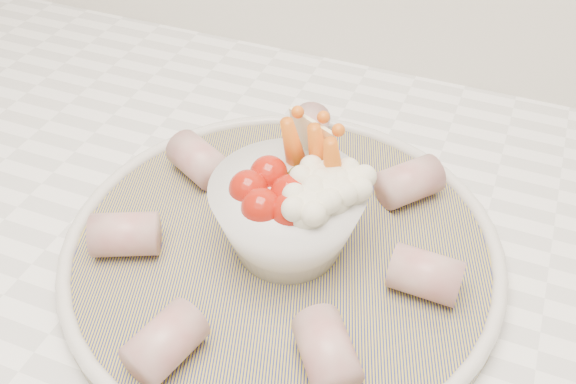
% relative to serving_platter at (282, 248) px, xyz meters
% --- Properties ---
extents(serving_platter, '(0.45, 0.45, 0.02)m').
position_rel_serving_platter_xyz_m(serving_platter, '(0.00, 0.00, 0.00)').
color(serving_platter, navy).
rests_on(serving_platter, kitchen_counter).
extents(veggie_bowl, '(0.12, 0.12, 0.11)m').
position_rel_serving_platter_xyz_m(veggie_bowl, '(0.01, 0.00, 0.05)').
color(veggie_bowl, white).
rests_on(veggie_bowl, serving_platter).
extents(cured_meat_rolls, '(0.29, 0.32, 0.04)m').
position_rel_serving_platter_xyz_m(cured_meat_rolls, '(-0.00, 0.00, 0.02)').
color(cured_meat_rolls, '#A34A4C').
rests_on(cured_meat_rolls, serving_platter).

